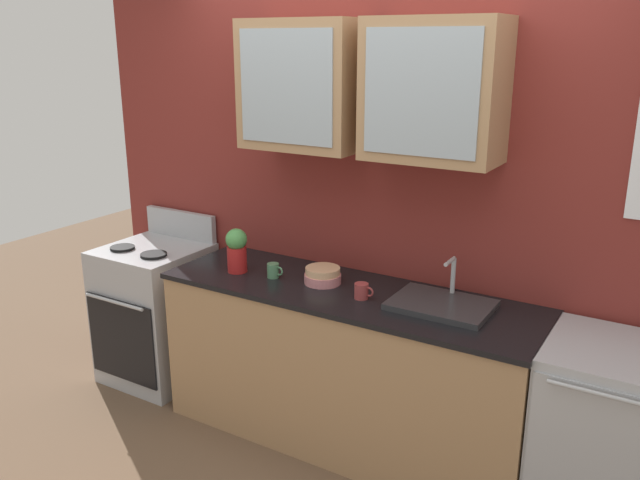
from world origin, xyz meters
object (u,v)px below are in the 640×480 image
(sink_faucet, at_px, (442,304))
(dishwasher, at_px, (606,440))
(cup_near_bowls, at_px, (273,271))
(bowl_stack, at_px, (323,275))
(cup_near_sink, at_px, (362,291))
(stove_range, at_px, (156,312))
(vase, at_px, (237,249))

(sink_faucet, xyz_separation_m, dishwasher, (0.81, -0.05, -0.46))
(cup_near_bowls, bearing_deg, dishwasher, 1.10)
(bowl_stack, relative_size, cup_near_sink, 1.91)
(cup_near_sink, xyz_separation_m, dishwasher, (1.20, 0.06, -0.48))
(bowl_stack, distance_m, cup_near_sink, 0.30)
(cup_near_bowls, bearing_deg, cup_near_sink, -2.15)
(sink_faucet, height_order, bowl_stack, sink_faucet)
(stove_range, bearing_deg, vase, -4.98)
(bowl_stack, distance_m, cup_near_bowls, 0.28)
(stove_range, distance_m, dishwasher, 2.73)
(cup_near_bowls, distance_m, dishwasher, 1.83)
(stove_range, xyz_separation_m, bowl_stack, (1.25, 0.03, 0.48))
(bowl_stack, bearing_deg, vase, -169.55)
(sink_faucet, bearing_deg, dishwasher, -3.19)
(stove_range, relative_size, sink_faucet, 2.21)
(stove_range, distance_m, sink_faucet, 1.97)
(cup_near_sink, bearing_deg, dishwasher, 2.62)
(stove_range, height_order, sink_faucet, sink_faucet)
(vase, relative_size, cup_near_sink, 2.41)
(sink_faucet, height_order, dishwasher, sink_faucet)
(cup_near_sink, relative_size, dishwasher, 0.12)
(cup_near_sink, bearing_deg, vase, -179.62)
(vase, distance_m, cup_near_sink, 0.80)
(cup_near_bowls, xyz_separation_m, dishwasher, (1.76, 0.03, -0.48))
(stove_range, bearing_deg, dishwasher, -0.09)
(sink_faucet, distance_m, bowl_stack, 0.67)
(stove_range, height_order, bowl_stack, stove_range)
(bowl_stack, bearing_deg, sink_faucet, 1.01)
(bowl_stack, height_order, vase, vase)
(bowl_stack, bearing_deg, stove_range, -178.66)
(stove_range, xyz_separation_m, sink_faucet, (1.92, 0.04, 0.46))
(sink_faucet, height_order, vase, vase)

